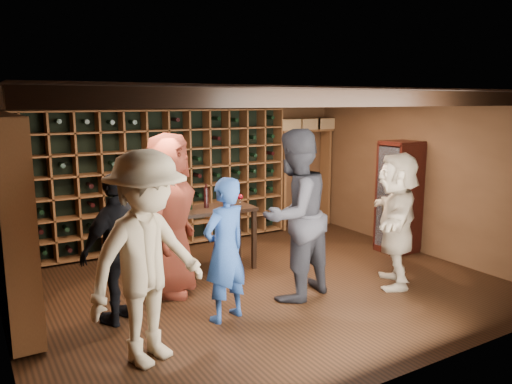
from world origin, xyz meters
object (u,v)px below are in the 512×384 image
man_blue_shirt (225,250)px  man_grey_suit (294,215)px  display_cabinet (399,199)px  guest_red_floral (169,215)px  guest_woman_black (120,248)px  guest_khaki (148,259)px  tasting_table (211,215)px  guest_beige (397,220)px

man_blue_shirt → man_grey_suit: size_ratio=0.77×
display_cabinet → guest_red_floral: 3.80m
guest_woman_black → guest_khaki: size_ratio=0.84×
guest_woman_black → guest_khaki: (-0.02, -0.99, 0.16)m
display_cabinet → guest_woman_black: display_cabinet is taller
guest_red_floral → guest_khaki: size_ratio=1.02×
man_grey_suit → guest_red_floral: 1.54m
guest_red_floral → guest_khaki: bearing=-167.5°
display_cabinet → guest_khaki: size_ratio=0.88×
man_blue_shirt → guest_woman_black: size_ratio=0.97×
man_grey_suit → guest_woman_black: (-2.02, 0.40, -0.21)m
tasting_table → guest_khaki: bearing=-125.9°
display_cabinet → tasting_table: display_cabinet is taller
man_blue_shirt → guest_khaki: guest_khaki is taller
guest_red_floral → tasting_table: 1.01m
man_blue_shirt → guest_khaki: 1.12m
guest_red_floral → tasting_table: size_ratio=1.64×
display_cabinet → man_grey_suit: 2.64m
man_blue_shirt → guest_woman_black: (-1.00, 0.54, 0.03)m
display_cabinet → guest_khaki: guest_khaki is taller
display_cabinet → guest_khaki: 4.75m
man_blue_shirt → guest_red_floral: size_ratio=0.79×
man_blue_shirt → guest_beige: size_ratio=0.91×
man_grey_suit → tasting_table: man_grey_suit is taller
display_cabinet → guest_woman_black: 4.56m
display_cabinet → guest_woman_black: size_ratio=1.06×
man_blue_shirt → man_grey_suit: (1.02, 0.14, 0.24)m
man_blue_shirt → guest_red_floral: 1.09m
tasting_table → man_blue_shirt: bearing=-108.0°
guest_khaki → guest_beige: bearing=-18.1°
man_blue_shirt → guest_khaki: bearing=7.5°
display_cabinet → guest_red_floral: bearing=177.1°
guest_khaki → man_grey_suit: bearing=-6.3°
man_grey_suit → guest_beige: man_grey_suit is taller
man_grey_suit → guest_khaki: (-2.03, -0.58, -0.05)m
guest_red_floral → tasting_table: bearing=-17.1°
man_blue_shirt → guest_red_floral: bearing=-93.5°
guest_khaki → guest_beige: guest_khaki is taller
man_grey_suit → guest_woman_black: 2.07m
guest_beige → tasting_table: size_ratio=1.43×
man_blue_shirt → guest_woman_black: guest_woman_black is taller
guest_woman_black → guest_khaki: 1.00m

